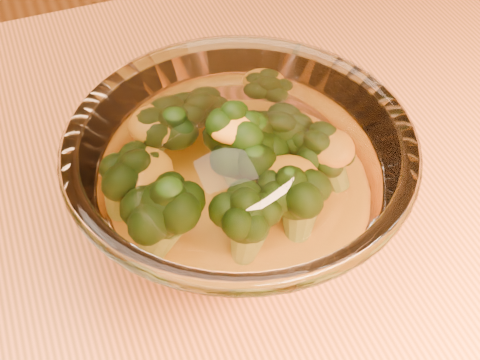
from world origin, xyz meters
name	(u,v)px	position (x,y,z in m)	size (l,w,h in m)	color
glass_bowl	(240,185)	(0.08, 0.04, 0.81)	(0.24, 0.24, 0.11)	white
cheese_sauce	(240,206)	(0.08, 0.04, 0.78)	(0.14, 0.14, 0.04)	orange
broccoli_heap	(227,166)	(0.07, 0.04, 0.82)	(0.17, 0.16, 0.08)	black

